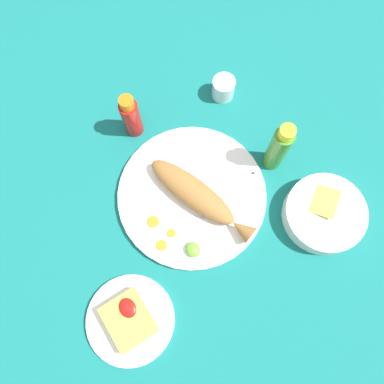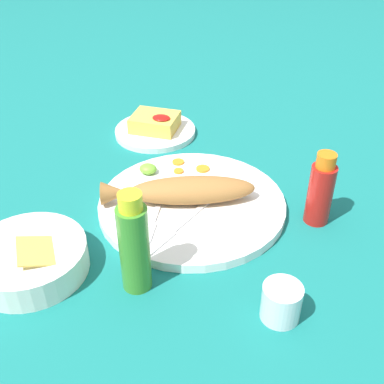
{
  "view_description": "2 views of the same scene",
  "coord_description": "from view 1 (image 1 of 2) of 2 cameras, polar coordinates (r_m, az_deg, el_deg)",
  "views": [
    {
      "loc": [
        -0.21,
        0.14,
        0.88
      ],
      "look_at": [
        0.0,
        0.0,
        0.04
      ],
      "focal_mm": 35.0,
      "sensor_mm": 36.0,
      "label": 1
    },
    {
      "loc": [
        0.2,
        -0.72,
        0.56
      ],
      "look_at": [
        0.0,
        0.0,
        0.04
      ],
      "focal_mm": 45.0,
      "sensor_mm": 36.0,
      "label": 2
    }
  ],
  "objects": [
    {
      "name": "hot_sauce_bottle_red",
      "position": [
        0.93,
        -9.26,
        11.27
      ],
      "size": [
        0.05,
        0.05,
        0.14
      ],
      "color": "#B21914",
      "rests_on": "ground_plane"
    },
    {
      "name": "main_plate",
      "position": [
        0.9,
        -0.0,
        -0.53
      ],
      "size": [
        0.36,
        0.36,
        0.02
      ],
      "primitive_type": "cylinder",
      "color": "white",
      "rests_on": "ground_plane"
    },
    {
      "name": "fried_fish",
      "position": [
        0.87,
        0.85,
        -0.56
      ],
      "size": [
        0.29,
        0.15,
        0.05
      ],
      "rotation": [
        0.0,
        0.0,
        0.34
      ],
      "color": "#996633",
      "rests_on": "main_plate"
    },
    {
      "name": "fries_pile",
      "position": [
        0.86,
        -9.61,
        -18.64
      ],
      "size": [
        0.11,
        0.09,
        0.04
      ],
      "color": "gold",
      "rests_on": "side_plate_fries"
    },
    {
      "name": "guacamole_bowl",
      "position": [
        0.93,
        19.51,
        -3.12
      ],
      "size": [
        0.19,
        0.19,
        0.06
      ],
      "color": "white",
      "rests_on": "ground_plane"
    },
    {
      "name": "carrot_slice_far",
      "position": [
        0.87,
        -3.13,
        -6.29
      ],
      "size": [
        0.02,
        0.02,
        0.0
      ],
      "primitive_type": "cylinder",
      "color": "orange",
      "rests_on": "main_plate"
    },
    {
      "name": "ground_plane",
      "position": [
        0.91,
        -0.0,
        -0.69
      ],
      "size": [
        4.0,
        4.0,
        0.0
      ],
      "primitive_type": "plane",
      "color": "#146B66"
    },
    {
      "name": "fork_far",
      "position": [
        0.9,
        5.97,
        -0.37
      ],
      "size": [
        0.04,
        0.19,
        0.0
      ],
      "rotation": [
        0.0,
        0.0,
        4.83
      ],
      "color": "silver",
      "rests_on": "main_plate"
    },
    {
      "name": "hot_sauce_bottle_green",
      "position": [
        0.89,
        13.03,
        6.55
      ],
      "size": [
        0.05,
        0.05,
        0.18
      ],
      "color": "#3D8428",
      "rests_on": "ground_plane"
    },
    {
      "name": "carrot_slice_near",
      "position": [
        0.88,
        -5.94,
        -4.54
      ],
      "size": [
        0.03,
        0.03,
        0.0
      ],
      "primitive_type": "cylinder",
      "color": "orange",
      "rests_on": "main_plate"
    },
    {
      "name": "carrot_slice_mid",
      "position": [
        0.87,
        -4.67,
        -8.1
      ],
      "size": [
        0.03,
        0.03,
        0.0
      ],
      "primitive_type": "cylinder",
      "color": "orange",
      "rests_on": "main_plate"
    },
    {
      "name": "side_plate_fries",
      "position": [
        0.88,
        -9.33,
        -18.65
      ],
      "size": [
        0.19,
        0.19,
        0.01
      ],
      "primitive_type": "cylinder",
      "color": "white",
      "rests_on": "ground_plane"
    },
    {
      "name": "fork_near",
      "position": [
        0.91,
        5.03,
        2.41
      ],
      "size": [
        0.08,
        0.18,
        0.0
      ],
      "rotation": [
        0.0,
        0.0,
        4.35
      ],
      "color": "silver",
      "rests_on": "main_plate"
    },
    {
      "name": "lime_wedge_main",
      "position": [
        0.86,
        0.16,
        -8.77
      ],
      "size": [
        0.04,
        0.03,
        0.02
      ],
      "primitive_type": "ellipsoid",
      "color": "#6BB233",
      "rests_on": "main_plate"
    },
    {
      "name": "salt_cup",
      "position": [
        1.01,
        4.78,
        15.39
      ],
      "size": [
        0.06,
        0.06,
        0.06
      ],
      "color": "silver",
      "rests_on": "ground_plane"
    }
  ]
}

